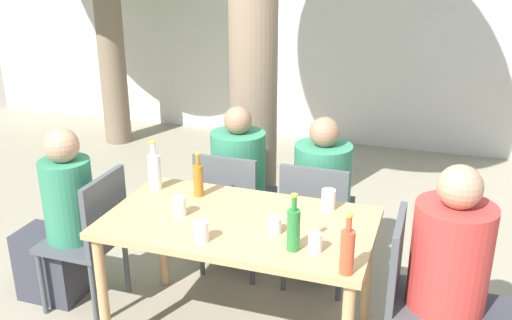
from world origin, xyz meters
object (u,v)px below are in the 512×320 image
(person_seated_1, at_px, (463,291))
(drinking_glass_1, at_px, (201,231))
(patio_chair_3, at_px, (316,218))
(amber_bottle_0, at_px, (198,179))
(person_seated_0, at_px, (60,227))
(person_seated_2, at_px, (243,191))
(drinking_glass_4, at_px, (315,242))
(patio_chair_0, at_px, (92,233))
(green_bottle_2, at_px, (293,228))
(drinking_glass_2, at_px, (274,225))
(person_seated_3, at_px, (324,203))
(soda_bottle_1, at_px, (347,250))
(patio_chair_2, at_px, (231,205))
(drinking_glass_0, at_px, (179,206))
(drinking_glass_3, at_px, (328,199))
(dining_table_front, at_px, (239,234))
(water_bottle_3, at_px, (155,171))
(patio_chair_1, at_px, (416,290))

(person_seated_1, distance_m, drinking_glass_1, 1.37)
(patio_chair_3, relative_size, amber_bottle_0, 3.29)
(person_seated_0, relative_size, drinking_glass_1, 10.84)
(person_seated_2, relative_size, drinking_glass_4, 12.35)
(patio_chair_0, bearing_deg, person_seated_1, 90.00)
(person_seated_1, bearing_deg, green_bottle_2, 104.98)
(person_seated_0, bearing_deg, drinking_glass_2, 86.74)
(person_seated_3, distance_m, soda_bottle_1, 1.35)
(green_bottle_2, bearing_deg, patio_chair_2, 127.50)
(drinking_glass_4, bearing_deg, drinking_glass_0, 169.56)
(person_seated_3, distance_m, drinking_glass_3, 0.68)
(person_seated_0, xyz_separation_m, person_seated_1, (2.44, 0.00, 0.04))
(patio_chair_0, height_order, patio_chair_2, same)
(drinking_glass_2, bearing_deg, dining_table_front, 160.33)
(amber_bottle_0, bearing_deg, patio_chair_2, 83.95)
(person_seated_2, height_order, drinking_glass_0, person_seated_2)
(patio_chair_3, relative_size, green_bottle_2, 3.02)
(amber_bottle_0, bearing_deg, person_seated_0, -165.37)
(drinking_glass_0, xyz_separation_m, drinking_glass_2, (0.57, -0.03, -0.01))
(person_seated_0, distance_m, drinking_glass_3, 1.72)
(soda_bottle_1, xyz_separation_m, water_bottle_3, (-1.31, 0.60, 0.00))
(dining_table_front, bearing_deg, patio_chair_1, 0.00)
(person_seated_2, xyz_separation_m, drinking_glass_0, (-0.04, -0.94, 0.29))
(person_seated_2, height_order, person_seated_3, person_seated_2)
(drinking_glass_2, distance_m, drinking_glass_4, 0.28)
(patio_chair_3, height_order, person_seated_3, person_seated_3)
(water_bottle_3, bearing_deg, dining_table_front, -20.39)
(patio_chair_0, relative_size, green_bottle_2, 3.02)
(person_seated_0, distance_m, drinking_glass_4, 1.74)
(dining_table_front, bearing_deg, person_seated_2, 108.70)
(patio_chair_3, distance_m, drinking_glass_2, 0.80)
(person_seated_2, xyz_separation_m, drinking_glass_1, (0.20, -1.18, 0.29))
(patio_chair_1, xyz_separation_m, green_bottle_2, (-0.61, -0.22, 0.37))
(water_bottle_3, distance_m, drinking_glass_0, 0.43)
(amber_bottle_0, xyz_separation_m, soda_bottle_1, (1.01, -0.59, 0.01))
(water_bottle_3, relative_size, drinking_glass_3, 2.61)
(dining_table_front, xyz_separation_m, patio_chair_0, (-0.98, 0.00, -0.16))
(person_seated_1, relative_size, drinking_glass_3, 10.32)
(person_seated_3, xyz_separation_m, drinking_glass_2, (-0.07, -0.97, 0.29))
(person_seated_1, relative_size, drinking_glass_1, 11.25)
(patio_chair_0, xyz_separation_m, drinking_glass_1, (0.88, -0.29, 0.31))
(drinking_glass_1, height_order, drinking_glass_2, drinking_glass_1)
(water_bottle_3, xyz_separation_m, drinking_glass_3, (1.09, 0.06, -0.06))
(patio_chair_3, distance_m, drinking_glass_1, 1.07)
(patio_chair_3, bearing_deg, drinking_glass_3, 111.82)
(amber_bottle_0, bearing_deg, water_bottle_3, 177.85)
(person_seated_0, relative_size, drinking_glass_0, 10.54)
(person_seated_3, height_order, drinking_glass_3, person_seated_3)
(patio_chair_1, xyz_separation_m, soda_bottle_1, (-0.32, -0.36, 0.37))
(amber_bottle_0, xyz_separation_m, green_bottle_2, (0.72, -0.45, 0.01))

